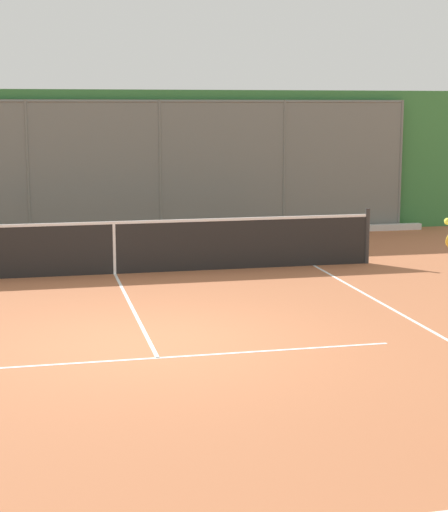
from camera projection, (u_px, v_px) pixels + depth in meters
ground_plane at (150, 343)px, 10.90m from camera, size 60.00×60.00×0.00m
court_line_markings at (161, 364)px, 10.01m from camera, size 7.63×9.81×0.01m
fence_backdrop at (93, 164)px, 19.84m from camera, size 17.84×1.37×3.37m
tennis_net at (114, 247)px, 15.33m from camera, size 9.80×0.09×1.07m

